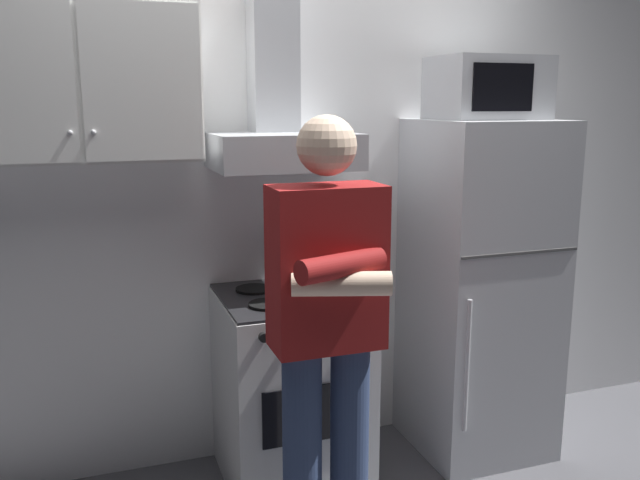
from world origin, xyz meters
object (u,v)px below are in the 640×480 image
upper_cabinet (78,83)px  microwave (487,88)px  cooking_pot (328,283)px  refrigerator (479,289)px  stove_oven (291,388)px  person_standing (327,333)px  range_hood (280,121)px

upper_cabinet → microwave: 1.75m
microwave → cooking_pot: 1.16m
upper_cabinet → refrigerator: bearing=-4.1°
stove_oven → person_standing: bearing=-94.7°
refrigerator → cooking_pot: bearing=-171.7°
person_standing → cooking_pot: bearing=69.7°
range_hood → upper_cabinet: bearing=-179.9°
cooking_pot → upper_cabinet: bearing=165.3°
upper_cabinet → range_hood: 0.81m
refrigerator → person_standing: bearing=-148.8°
cooking_pot → microwave: bearing=9.6°
stove_oven → refrigerator: size_ratio=0.55×
microwave → upper_cabinet: bearing=176.5°
microwave → cooking_pot: bearing=-170.4°
stove_oven → microwave: microwave is taller
upper_cabinet → stove_oven: bearing=-8.9°
refrigerator → microwave: (-0.00, 0.02, 0.94)m
upper_cabinet → refrigerator: 2.00m
stove_oven → person_standing: size_ratio=0.53×
cooking_pot → range_hood: bearing=117.9°
stove_oven → person_standing: 0.77m
range_hood → microwave: bearing=-6.5°
range_hood → microwave: 0.97m
person_standing → cooking_pot: size_ratio=5.35×
cooking_pot → refrigerator: bearing=8.3°
upper_cabinet → cooking_pot: size_ratio=2.93×
stove_oven → cooking_pot: bearing=-42.5°
upper_cabinet → microwave: (1.75, -0.11, -0.01)m
upper_cabinet → person_standing: upper_cabinet is taller
microwave → person_standing: (-1.00, -0.62, -0.84)m
refrigerator → cooking_pot: (-0.82, -0.12, 0.14)m
refrigerator → microwave: size_ratio=3.33×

